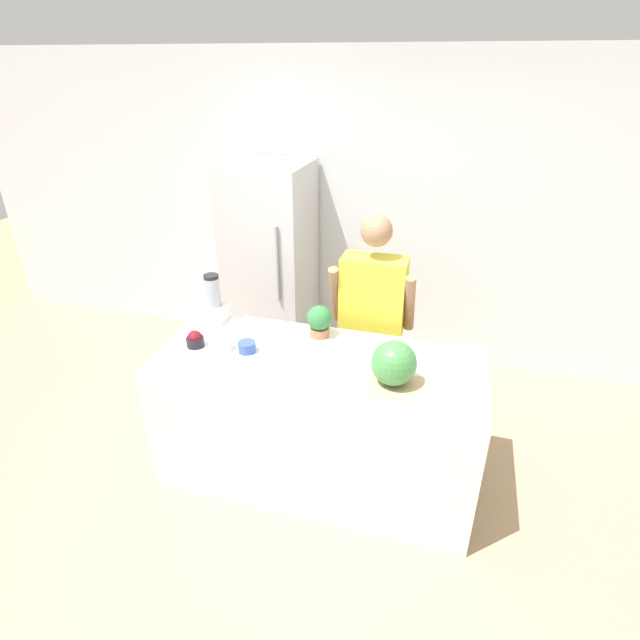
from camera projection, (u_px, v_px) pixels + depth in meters
ground_plane at (299, 518)px, 3.05m from camera, size 14.00×14.00×0.00m
wall_back at (375, 215)px, 4.29m from camera, size 8.00×0.06×2.60m
counter_island at (318, 419)px, 3.20m from camera, size 1.98×0.84×0.89m
refrigerator at (271, 267)px, 4.35m from camera, size 0.67×0.72×1.77m
person at (371, 325)px, 3.54m from camera, size 0.58×0.26×1.61m
cutting_board at (394, 386)px, 2.74m from camera, size 0.36×0.25×0.01m
watermelon at (394, 363)px, 2.70m from camera, size 0.25×0.25×0.25m
bowl_cherries at (195, 340)px, 3.12m from camera, size 0.11×0.11×0.11m
bowl_cream at (224, 343)px, 3.08m from camera, size 0.11×0.11×0.10m
bowl_small_blue at (247, 347)px, 3.06m from camera, size 0.11×0.11×0.07m
blender at (214, 303)px, 3.37m from camera, size 0.15×0.15×0.34m
potted_plant at (319, 321)px, 3.20m from camera, size 0.16×0.16×0.21m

